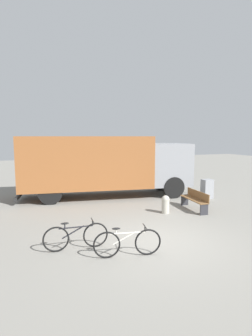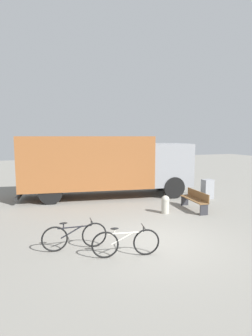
% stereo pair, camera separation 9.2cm
% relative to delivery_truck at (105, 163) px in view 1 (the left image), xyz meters
% --- Properties ---
extents(ground_plane, '(60.00, 60.00, 0.00)m').
position_rel_delivery_truck_xyz_m(ground_plane, '(-0.22, -6.08, -1.74)').
color(ground_plane, gray).
extents(delivery_truck, '(8.79, 3.60, 3.09)m').
position_rel_delivery_truck_xyz_m(delivery_truck, '(0.00, 0.00, 0.00)').
color(delivery_truck, '#99592D').
rests_on(delivery_truck, ground).
extents(park_bench, '(0.54, 1.69, 0.81)m').
position_rel_delivery_truck_xyz_m(park_bench, '(2.87, -3.71, -1.29)').
color(park_bench, brown).
rests_on(park_bench, ground).
extents(bicycle_near, '(1.78, 0.44, 0.79)m').
position_rel_delivery_truck_xyz_m(bicycle_near, '(-2.55, -5.84, -1.37)').
color(bicycle_near, black).
rests_on(bicycle_near, ground).
extents(bicycle_middle, '(1.75, 0.50, 0.79)m').
position_rel_delivery_truck_xyz_m(bicycle_middle, '(-1.39, -6.74, -1.37)').
color(bicycle_middle, black).
rests_on(bicycle_middle, ground).
extents(bollard_near_bench, '(0.32, 0.32, 0.73)m').
position_rel_delivery_truck_xyz_m(bollard_near_bench, '(1.44, -3.70, -1.35)').
color(bollard_near_bench, '#B2AD9E').
rests_on(bollard_near_bench, ground).
extents(utility_box, '(0.51, 0.40, 0.96)m').
position_rel_delivery_truck_xyz_m(utility_box, '(4.65, -2.20, -1.26)').
color(utility_box, gray).
rests_on(utility_box, ground).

